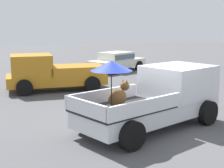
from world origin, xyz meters
TOP-DOWN VIEW (x-y plane):
  - ground_plane at (0.00, 0.00)m, footprint 80.00×80.00m
  - pickup_truck_main at (0.42, 0.08)m, footprint 5.30×2.97m
  - pickup_truck_red at (-0.43, 7.39)m, footprint 5.10×3.07m
  - parked_sedan_near at (5.82, 11.48)m, footprint 4.63×2.98m

SIDE VIEW (x-z plane):
  - ground_plane at x=0.00m, z-range 0.00..0.00m
  - parked_sedan_near at x=5.82m, z-range 0.08..1.41m
  - pickup_truck_red at x=-0.43m, z-range -0.03..1.77m
  - pickup_truck_main at x=0.42m, z-range -0.17..2.10m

